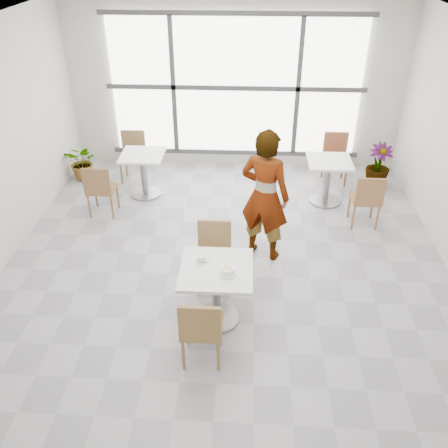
# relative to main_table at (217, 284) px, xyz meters

# --- Properties ---
(floor) EXTENTS (7.00, 7.00, 0.00)m
(floor) POSITION_rel_main_table_xyz_m (0.06, 0.81, -0.52)
(floor) COLOR #9E9EA5
(floor) RESTS_ON ground
(ceiling) EXTENTS (7.00, 7.00, 0.00)m
(ceiling) POSITION_rel_main_table_xyz_m (0.06, 0.81, 2.48)
(ceiling) COLOR white
(ceiling) RESTS_ON ground
(wall_back) EXTENTS (6.00, 0.00, 6.00)m
(wall_back) POSITION_rel_main_table_xyz_m (0.06, 4.31, 0.98)
(wall_back) COLOR silver
(wall_back) RESTS_ON ground
(window) EXTENTS (4.60, 0.07, 2.52)m
(window) POSITION_rel_main_table_xyz_m (0.06, 4.25, 0.98)
(window) COLOR white
(window) RESTS_ON ground
(main_table) EXTENTS (0.80, 0.80, 0.75)m
(main_table) POSITION_rel_main_table_xyz_m (0.00, 0.00, 0.00)
(main_table) COLOR white
(main_table) RESTS_ON ground
(chair_near) EXTENTS (0.42, 0.42, 0.87)m
(chair_near) POSITION_rel_main_table_xyz_m (-0.11, -0.66, -0.02)
(chair_near) COLOR olive
(chair_near) RESTS_ON ground
(chair_far) EXTENTS (0.42, 0.42, 0.87)m
(chair_far) POSITION_rel_main_table_xyz_m (-0.08, 0.69, -0.02)
(chair_far) COLOR #9D7C4C
(chair_far) RESTS_ON ground
(oatmeal_bowl) EXTENTS (0.21, 0.21, 0.10)m
(oatmeal_bowl) POSITION_rel_main_table_xyz_m (0.13, -0.09, 0.27)
(oatmeal_bowl) COLOR white
(oatmeal_bowl) RESTS_ON main_table
(coffee_cup) EXTENTS (0.16, 0.13, 0.07)m
(coffee_cup) POSITION_rel_main_table_xyz_m (-0.17, 0.11, 0.26)
(coffee_cup) COLOR silver
(coffee_cup) RESTS_ON main_table
(person) EXTENTS (0.79, 0.67, 1.84)m
(person) POSITION_rel_main_table_xyz_m (0.55, 1.35, 0.40)
(person) COLOR black
(person) RESTS_ON ground
(bg_table_left) EXTENTS (0.70, 0.70, 0.75)m
(bg_table_left) POSITION_rel_main_table_xyz_m (-1.42, 2.99, -0.04)
(bg_table_left) COLOR white
(bg_table_left) RESTS_ON ground
(bg_table_right) EXTENTS (0.70, 0.70, 0.75)m
(bg_table_right) POSITION_rel_main_table_xyz_m (1.62, 2.90, -0.04)
(bg_table_right) COLOR white
(bg_table_right) RESTS_ON ground
(bg_chair_left_near) EXTENTS (0.42, 0.42, 0.87)m
(bg_chair_left_near) POSITION_rel_main_table_xyz_m (-1.96, 2.26, -0.02)
(bg_chair_left_near) COLOR brown
(bg_chair_left_near) RESTS_ON ground
(bg_chair_left_far) EXTENTS (0.42, 0.42, 0.87)m
(bg_chair_left_far) POSITION_rel_main_table_xyz_m (-1.74, 3.61, -0.02)
(bg_chair_left_far) COLOR olive
(bg_chair_left_far) RESTS_ON ground
(bg_chair_right_near) EXTENTS (0.42, 0.42, 0.87)m
(bg_chair_right_near) POSITION_rel_main_table_xyz_m (2.10, 2.15, -0.02)
(bg_chair_right_near) COLOR #9B683F
(bg_chair_right_near) RESTS_ON ground
(bg_chair_right_far) EXTENTS (0.42, 0.42, 0.87)m
(bg_chair_right_far) POSITION_rel_main_table_xyz_m (1.86, 3.73, -0.02)
(bg_chair_right_far) COLOR #9A5636
(bg_chair_right_far) RESTS_ON ground
(plant_left) EXTENTS (0.70, 0.64, 0.66)m
(plant_left) POSITION_rel_main_table_xyz_m (-2.64, 3.52, -0.19)
(plant_left) COLOR #447132
(plant_left) RESTS_ON ground
(plant_right) EXTENTS (0.43, 0.43, 0.75)m
(plant_right) POSITION_rel_main_table_xyz_m (2.60, 3.59, -0.15)
(plant_right) COLOR #5D8946
(plant_right) RESTS_ON ground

